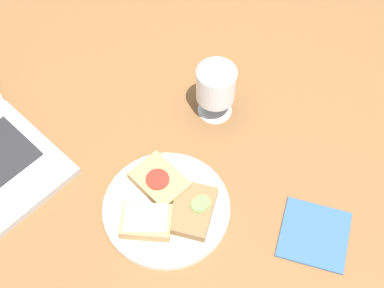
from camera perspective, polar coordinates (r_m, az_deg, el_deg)
name	(u,v)px	position (r cm, az deg, el deg)	size (l,w,h in cm)	color
wooden_table	(187,168)	(108.67, -0.57, -2.61)	(140.00, 140.00, 3.00)	brown
plate	(166,209)	(101.93, -2.74, -6.89)	(24.07, 24.07, 1.54)	silver
sandwich_with_cheese	(146,221)	(98.57, -4.91, -8.19)	(10.91, 11.30, 3.11)	#A88456
sandwich_with_cucumber	(193,210)	(99.63, 0.07, -7.05)	(12.84, 11.56, 2.41)	brown
sandwich_with_tomato	(159,181)	(102.46, -3.51, -3.95)	(8.10, 10.72, 2.82)	#A88456
wine_glass	(216,86)	(108.53, 2.57, 6.18)	(8.08, 8.08, 12.60)	white
napkin	(314,234)	(102.75, 12.92, -9.37)	(12.47, 12.32, 0.40)	#33598C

